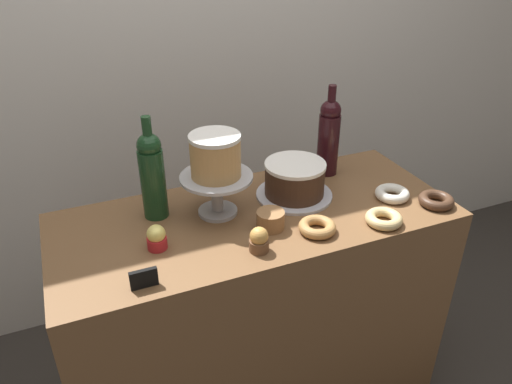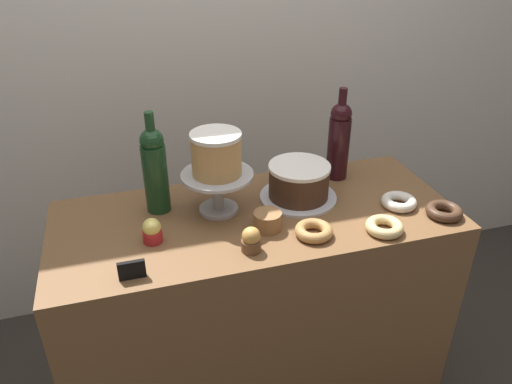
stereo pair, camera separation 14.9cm
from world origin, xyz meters
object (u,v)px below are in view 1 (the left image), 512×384
object	(u,v)px
cake_stand_pedestal	(217,188)
donut_sugar	(392,194)
cupcake_caramel	(259,240)
price_sign_chalkboard	(144,279)
donut_chocolate	(436,200)
wine_bottle_dark_red	(329,136)
chocolate_round_cake	(295,178)
white_layer_cake	(215,156)
donut_maple	(317,227)
cupcake_lemon	(157,238)
cookie_stack	(271,220)
donut_glazed	(384,219)
wine_bottle_green	(152,174)

from	to	relation	value
cake_stand_pedestal	donut_sugar	xyz separation A→B (m)	(0.56, -0.14, -0.07)
cake_stand_pedestal	cupcake_caramel	bearing A→B (deg)	-80.04
cupcake_caramel	price_sign_chalkboard	bearing A→B (deg)	-174.73
donut_chocolate	price_sign_chalkboard	bearing A→B (deg)	-177.77
wine_bottle_dark_red	chocolate_round_cake	bearing A→B (deg)	-149.44
white_layer_cake	donut_maple	bearing A→B (deg)	-42.29
cupcake_lemon	donut_sugar	size ratio (longest dim) A/B	0.66
donut_sugar	cookie_stack	distance (m)	0.44
white_layer_cake	wine_bottle_dark_red	bearing A→B (deg)	13.77
wine_bottle_dark_red	price_sign_chalkboard	xyz separation A→B (m)	(-0.74, -0.37, -0.12)
cake_stand_pedestal	cupcake_lemon	xyz separation A→B (m)	(-0.22, -0.11, -0.06)
cake_stand_pedestal	white_layer_cake	bearing A→B (deg)	-90.00
wine_bottle_dark_red	donut_glazed	bearing A→B (deg)	-91.61
wine_bottle_green	donut_chocolate	world-z (taller)	wine_bottle_green
chocolate_round_cake	donut_glazed	world-z (taller)	chocolate_round_cake
cupcake_lemon	chocolate_round_cake	bearing A→B (deg)	13.24
donut_chocolate	cookie_stack	world-z (taller)	cookie_stack
cake_stand_pedestal	cookie_stack	distance (m)	0.19
cupcake_caramel	donut_sugar	world-z (taller)	cupcake_caramel
wine_bottle_dark_red	donut_sugar	xyz separation A→B (m)	(0.11, -0.25, -0.13)
cake_stand_pedestal	donut_chocolate	xyz separation A→B (m)	(0.67, -0.23, -0.07)
wine_bottle_dark_red	cupcake_lemon	size ratio (longest dim) A/B	4.38
price_sign_chalkboard	cake_stand_pedestal	bearing A→B (deg)	42.79
white_layer_cake	cupcake_lemon	distance (m)	0.29
donut_maple	donut_glazed	bearing A→B (deg)	-10.42
wine_bottle_green	cupcake_caramel	bearing A→B (deg)	-53.14
wine_bottle_green	donut_sugar	world-z (taller)	wine_bottle_green
donut_glazed	price_sign_chalkboard	size ratio (longest dim) A/B	1.60
donut_glazed	donut_maple	xyz separation A→B (m)	(-0.21, 0.04, 0.00)
chocolate_round_cake	cupcake_caramel	world-z (taller)	chocolate_round_cake
white_layer_cake	cake_stand_pedestal	bearing A→B (deg)	90.00
cake_stand_pedestal	donut_chocolate	size ratio (longest dim) A/B	1.99
wine_bottle_green	cookie_stack	world-z (taller)	wine_bottle_green
wine_bottle_green	donut_glazed	distance (m)	0.71
donut_maple	wine_bottle_green	bearing A→B (deg)	146.43
cake_stand_pedestal	donut_chocolate	bearing A→B (deg)	-18.79
cupcake_caramel	donut_chocolate	bearing A→B (deg)	0.63
wine_bottle_green	donut_glazed	world-z (taller)	wine_bottle_green
white_layer_cake	wine_bottle_green	bearing A→B (deg)	161.15
cupcake_lemon	cookie_stack	xyz separation A→B (m)	(0.33, -0.03, -0.01)
chocolate_round_cake	donut_glazed	xyz separation A→B (m)	(0.18, -0.25, -0.05)
cookie_stack	cake_stand_pedestal	bearing A→B (deg)	129.84
cookie_stack	donut_sugar	bearing A→B (deg)	0.68
wine_bottle_dark_red	donut_sugar	world-z (taller)	wine_bottle_dark_red
chocolate_round_cake	wine_bottle_dark_red	size ratio (longest dim) A/B	0.61
cake_stand_pedestal	cupcake_lemon	distance (m)	0.25
donut_maple	white_layer_cake	bearing A→B (deg)	137.71
cookie_stack	price_sign_chalkboard	world-z (taller)	cookie_stack
cupcake_lemon	price_sign_chalkboard	size ratio (longest dim) A/B	1.06
cake_stand_pedestal	donut_sugar	world-z (taller)	cake_stand_pedestal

